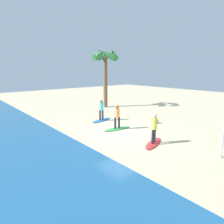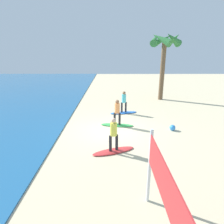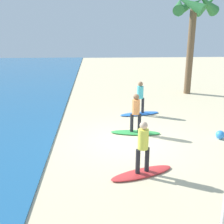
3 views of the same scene
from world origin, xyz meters
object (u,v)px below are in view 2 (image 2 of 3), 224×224
object	(u,v)px
surfer_red	(114,132)
palm_tree	(164,46)
surfer_blue	(124,100)
surfboard_green	(117,125)
surfer_green	(117,110)
surfboard_blue	(124,113)
surfboard_red	(114,151)
beach_ball	(172,128)

from	to	relation	value
surfer_red	palm_tree	distance (m)	12.22
surfer_blue	surfboard_green	bearing A→B (deg)	167.06
surfboard_green	surfer_green	bearing A→B (deg)	71.53
surfboard_blue	palm_tree	size ratio (longest dim) A/B	0.33
surfboard_red	palm_tree	world-z (taller)	palm_tree
surfboard_red	surfer_blue	bearing A→B (deg)	-118.96
surfboard_green	surfboard_red	bearing A→B (deg)	93.41
surfboard_red	surfer_green	xyz separation A→B (m)	(3.38, -0.28, 0.99)
surfboard_green	beach_ball	distance (m)	3.44
surfer_red	surfboard_green	xyz separation A→B (m)	(3.38, -0.28, -0.99)
surfboard_green	surfer_red	bearing A→B (deg)	93.41
surfer_red	surfboard_green	distance (m)	3.53
surfboard_blue	beach_ball	size ratio (longest dim) A/B	5.97
surfboard_blue	surfer_blue	xyz separation A→B (m)	(0.00, 0.00, 0.99)
surfboard_red	surfer_blue	distance (m)	6.12
surfboard_red	surfboard_green	xyz separation A→B (m)	(3.38, -0.28, 0.00)
surfboard_green	surfer_blue	distance (m)	2.85
surfboard_red	surfboard_green	distance (m)	3.39
surfboard_red	surfer_red	world-z (taller)	surfer_red
surfer_blue	palm_tree	xyz separation A→B (m)	(4.49, -3.96, 4.05)
surfboard_red	palm_tree	xyz separation A→B (m)	(10.47, -4.84, 5.04)
surfer_red	surfboard_green	size ratio (longest dim) A/B	0.78
surfer_red	palm_tree	world-z (taller)	palm_tree
surfer_red	surfer_green	size ratio (longest dim) A/B	1.00
surfboard_red	beach_ball	bearing A→B (deg)	-165.13
surfer_blue	palm_tree	world-z (taller)	palm_tree
surfer_blue	surfboard_blue	bearing A→B (deg)	-153.43
palm_tree	beach_ball	bearing A→B (deg)	171.27
surfboard_green	surfer_green	world-z (taller)	surfer_green
surfboard_red	surfer_green	bearing A→B (deg)	-115.33
beach_ball	palm_tree	bearing A→B (deg)	-8.73
surfer_green	surfboard_blue	distance (m)	2.85
surfboard_green	beach_ball	size ratio (longest dim) A/B	5.97
surfboard_blue	beach_ball	bearing A→B (deg)	116.45
surfboard_blue	palm_tree	bearing A→B (deg)	-144.02
surfer_red	palm_tree	bearing A→B (deg)	-24.79
surfer_blue	palm_tree	bearing A→B (deg)	-41.42
surfboard_red	surfboard_green	world-z (taller)	same
surfer_green	surfboard_green	bearing A→B (deg)	-26.57
surfboard_blue	surfer_blue	distance (m)	0.99
surfboard_green	palm_tree	size ratio (longest dim) A/B	0.33
palm_tree	surfer_red	bearing A→B (deg)	155.21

